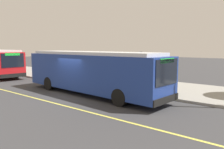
% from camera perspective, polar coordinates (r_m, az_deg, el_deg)
% --- Properties ---
extents(ground_plane, '(120.00, 120.00, 0.00)m').
position_cam_1_polar(ground_plane, '(15.77, -9.89, -5.09)').
color(ground_plane, '#38383A').
extents(sidewalk_curb, '(44.00, 6.40, 0.15)m').
position_cam_1_polar(sidewalk_curb, '(20.11, 3.18, -2.17)').
color(sidewalk_curb, gray).
rests_on(sidewalk_curb, ground_plane).
extents(lane_stripe_center, '(36.00, 0.14, 0.01)m').
position_cam_1_polar(lane_stripe_center, '(14.48, -16.55, -6.36)').
color(lane_stripe_center, '#E0D64C').
rests_on(lane_stripe_center, ground_plane).
extents(transit_bus_main, '(11.81, 3.21, 2.95)m').
position_cam_1_polar(transit_bus_main, '(15.62, -5.30, 0.87)').
color(transit_bus_main, navy).
rests_on(transit_bus_main, ground_plane).
extents(bus_shelter, '(2.90, 1.60, 2.48)m').
position_cam_1_polar(bus_shelter, '(19.96, 3.78, 3.08)').
color(bus_shelter, '#333338').
rests_on(bus_shelter, sidewalk_curb).
extents(waiting_bench, '(1.60, 0.48, 0.95)m').
position_cam_1_polar(waiting_bench, '(20.04, 4.30, -0.61)').
color(waiting_bench, brown).
rests_on(waiting_bench, sidewalk_curb).
extents(route_sign_post, '(0.44, 0.08, 2.80)m').
position_cam_1_polar(route_sign_post, '(16.29, 7.45, 2.29)').
color(route_sign_post, '#333338').
rests_on(route_sign_post, sidewalk_curb).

